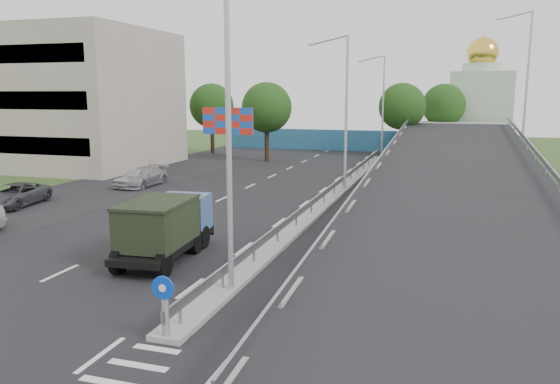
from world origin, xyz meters
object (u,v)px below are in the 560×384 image
at_px(lamp_post_mid, 344,105).
at_px(dump_truck, 166,225).
at_px(billboard, 228,125).
at_px(sign_bollard, 165,306).
at_px(parked_car_c, 15,195).
at_px(parked_car_e, 137,177).
at_px(lamp_post_far, 381,101).
at_px(parked_car_d, 143,177).
at_px(lamp_post_near, 223,117).
at_px(church, 479,104).

bearing_deg(lamp_post_mid, dump_truck, -102.53).
bearing_deg(dump_truck, billboard, 101.09).
distance_m(sign_bollard, parked_car_c, 21.72).
bearing_deg(parked_car_e, lamp_post_far, 64.71).
distance_m(parked_car_c, parked_car_e, 8.66).
distance_m(lamp_post_mid, dump_truck, 18.07).
bearing_deg(parked_car_d, lamp_post_mid, 9.49).
relative_size(lamp_post_near, church, 0.73).
bearing_deg(parked_car_c, sign_bollard, -46.54).
relative_size(lamp_post_mid, parked_car_d, 2.20).
bearing_deg(dump_truck, parked_car_e, 121.13).
height_order(dump_truck, parked_car_d, dump_truck).
distance_m(sign_bollard, billboard, 27.53).
height_order(sign_bollard, lamp_post_near, lamp_post_near).
bearing_deg(lamp_post_near, billboard, 112.49).
relative_size(sign_bollard, lamp_post_near, 0.17).
bearing_deg(parked_car_d, billboard, 41.68).
xyz_separation_m(lamp_post_near, dump_truck, (-3.80, 2.90, -4.43)).
bearing_deg(sign_bollard, church, 80.19).
height_order(lamp_post_near, billboard, lamp_post_near).
bearing_deg(dump_truck, lamp_post_mid, 73.03).
xyz_separation_m(lamp_post_far, parked_car_e, (-14.22, -22.52, -5.13)).
height_order(billboard, parked_car_c, billboard).
height_order(lamp_post_far, church, church).
bearing_deg(church, lamp_post_far, -125.24).
bearing_deg(lamp_post_far, dump_truck, -95.85).
relative_size(parked_car_d, parked_car_e, 1.14).
relative_size(lamp_post_near, lamp_post_mid, 1.00).
bearing_deg(church, sign_bollard, -99.81).
bearing_deg(parked_car_e, lamp_post_mid, 17.05).
bearing_deg(billboard, parked_car_d, -138.83).
bearing_deg(church, lamp_post_near, -100.38).
height_order(lamp_post_mid, parked_car_d, lamp_post_mid).
distance_m(church, billboard, 37.23).
height_order(lamp_post_far, parked_car_c, lamp_post_far).
height_order(lamp_post_mid, lamp_post_far, same).
distance_m(sign_bollard, dump_truck, 7.68).
xyz_separation_m(lamp_post_mid, parked_car_c, (-17.34, -10.60, -5.14)).
bearing_deg(lamp_post_near, lamp_post_far, 90.00).
relative_size(dump_truck, parked_car_c, 1.21).
distance_m(lamp_post_near, church, 54.90).
bearing_deg(lamp_post_near, parked_car_c, 151.55).
height_order(sign_bollard, dump_truck, dump_truck).
relative_size(sign_bollard, parked_car_d, 0.36).
height_order(lamp_post_mid, parked_car_c, lamp_post_mid).
distance_m(church, parked_car_c, 52.47).
bearing_deg(billboard, dump_truck, -74.47).
bearing_deg(church, parked_car_c, -121.41).
xyz_separation_m(lamp_post_near, parked_car_c, (-17.34, 9.40, -5.14)).
relative_size(church, parked_car_c, 2.89).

